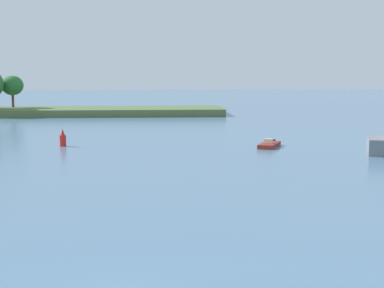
% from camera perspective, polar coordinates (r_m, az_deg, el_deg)
% --- Properties ---
extents(small_motorboat, '(3.20, 4.46, 0.94)m').
position_cam_1_polar(small_motorboat, '(62.66, 7.64, -0.07)').
color(small_motorboat, maroon).
rests_on(small_motorboat, ground).
extents(channel_buoy_red, '(0.70, 0.70, 1.90)m').
position_cam_1_polar(channel_buoy_red, '(64.24, -12.65, 0.50)').
color(channel_buoy_red, red).
rests_on(channel_buoy_red, ground).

